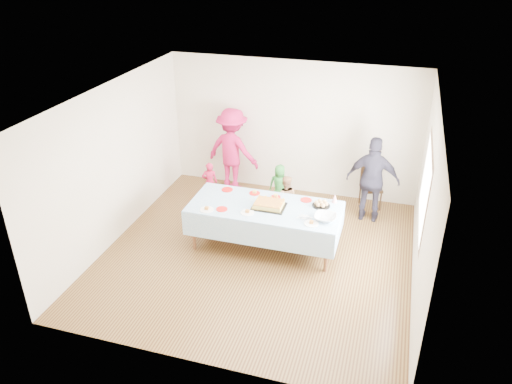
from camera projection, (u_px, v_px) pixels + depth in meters
The scene contains 22 objects.
ground at pixel (257, 254), 8.36m from camera, with size 5.00×5.00×0.00m, color #412512.
room_walls at pixel (261, 157), 7.54m from camera, with size 5.04×5.04×2.72m.
party_table at pixel (265, 209), 8.25m from camera, with size 2.50×1.10×0.78m.
birthday_cake at pixel (269, 205), 8.18m from camera, with size 0.54×0.41×0.09m.
rolls_tray at pixel (321, 204), 8.21m from camera, with size 0.30×0.30×0.09m.
punch_bowl at pixel (325, 218), 7.81m from camera, with size 0.35×0.35×0.09m, color silver.
party_hat at pixel (335, 198), 8.31m from camera, with size 0.09×0.09×0.16m, color white.
fork_pile at pixel (304, 217), 7.84m from camera, with size 0.24×0.18×0.07m, color white, non-canonical shape.
plate_red_far_a at pixel (227, 190), 8.74m from camera, with size 0.20×0.20×0.01m, color red.
plate_red_far_b at pixel (255, 193), 8.62m from camera, with size 0.19×0.19×0.01m, color red.
plate_red_far_c at pixel (276, 197), 8.50m from camera, with size 0.17×0.17×0.01m, color red.
plate_red_far_d at pixel (306, 200), 8.40m from camera, with size 0.19×0.19×0.01m, color red.
plate_red_near at pixel (222, 209), 8.12m from camera, with size 0.19×0.19×0.01m, color red.
plate_white_left at pixel (207, 210), 8.11m from camera, with size 0.23×0.23×0.01m, color white.
plate_white_mid at pixel (247, 213), 8.02m from camera, with size 0.22×0.22×0.01m, color white.
plate_white_right at pixel (311, 224), 7.72m from camera, with size 0.23×0.23×0.01m, color white.
dining_chair at pixel (371, 183), 9.66m from camera, with size 0.48×0.48×0.87m.
toddler_left at pixel (210, 182), 9.82m from camera, with size 0.31×0.20×0.84m, color #B4163D.
toddler_mid at pixel (280, 185), 9.70m from camera, with size 0.42×0.27×0.85m, color #297C2D.
toddler_right at pixel (285, 198), 9.16m from camera, with size 0.44×0.34×0.90m, color #B07B52.
adult_left at pixel (232, 150), 10.14m from camera, with size 1.12×0.65×1.74m, color #B4164D.
adult_right at pixel (373, 180), 9.02m from camera, with size 0.96×0.40×1.63m, color #272432.
Camera 1 is at (1.96, -6.67, 4.77)m, focal length 35.00 mm.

